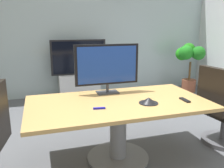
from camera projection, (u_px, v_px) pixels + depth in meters
name	position (u px, v px, depth m)	size (l,w,h in m)	color
ground_plane	(126.00, 154.00, 3.06)	(7.39, 7.39, 0.00)	#515459
wall_back_glass_partition	(82.00, 35.00, 5.46)	(6.39, 0.10, 2.77)	#9EB2B7
conference_table	(118.00, 116.00, 2.83)	(2.09, 1.11, 0.74)	#B2894C
office_chair_right	(220.00, 113.00, 3.22)	(0.62, 0.60, 1.09)	#4C4C51
tv_monitor	(107.00, 66.00, 3.05)	(0.84, 0.18, 0.64)	#333338
wall_display_unit	(79.00, 79.00, 5.31)	(1.20, 0.36, 1.31)	#B7BABC
potted_plant	(190.00, 59.00, 5.72)	(0.65, 0.64, 1.19)	brown
conference_phone	(149.00, 101.00, 2.70)	(0.22, 0.22, 0.07)	black
remote_control	(185.00, 100.00, 2.80)	(0.05, 0.17, 0.02)	black
whiteboard_marker	(99.00, 108.00, 2.52)	(0.13, 0.02, 0.02)	#1919A5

